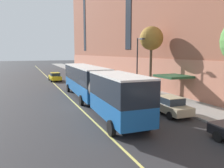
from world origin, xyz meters
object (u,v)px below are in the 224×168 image
object	(u,v)px
city_bus	(94,83)
parked_car_navy_2	(113,86)
fire_hydrant	(122,86)
street_lamp	(138,60)
parked_car_champagne_0	(96,79)
parked_car_darkgray_4	(85,75)
street_tree_mid_block	(151,39)
parked_car_champagne_5	(169,105)
taxi_cab	(55,77)

from	to	relation	value
city_bus	parked_car_navy_2	world-z (taller)	city_bus
fire_hydrant	street_lamp	bearing A→B (deg)	-88.73
parked_car_champagne_0	parked_car_navy_2	world-z (taller)	same
city_bus	parked_car_darkgray_4	distance (m)	21.82
parked_car_darkgray_4	street_tree_mid_block	bearing A→B (deg)	-79.42
street_tree_mid_block	fire_hydrant	bearing A→B (deg)	111.58
city_bus	parked_car_navy_2	distance (m)	7.72
parked_car_darkgray_4	parked_car_champagne_0	bearing A→B (deg)	-91.69
parked_car_champagne_5	fire_hydrant	xyz separation A→B (m)	(1.73, 13.22, -0.29)
parked_car_champagne_0	parked_car_champagne_5	world-z (taller)	same
parked_car_champagne_5	taxi_cab	world-z (taller)	same
street_tree_mid_block	street_lamp	world-z (taller)	street_tree_mid_block
parked_car_navy_2	fire_hydrant	distance (m)	2.31
city_bus	parked_car_navy_2	size ratio (longest dim) A/B	4.65
fire_hydrant	parked_car_champagne_5	bearing A→B (deg)	-97.48
parked_car_navy_2	parked_car_champagne_5	bearing A→B (deg)	-89.50
city_bus	parked_car_champagne_0	bearing A→B (deg)	71.12
parked_car_navy_2	street_lamp	bearing A→B (deg)	-58.32
parked_car_champagne_5	fire_hydrant	size ratio (longest dim) A/B	6.41
parked_car_champagne_5	street_tree_mid_block	bearing A→B (deg)	67.46
parked_car_champagne_5	street_tree_mid_block	distance (m)	11.09
taxi_cab	street_tree_mid_block	world-z (taller)	street_tree_mid_block
parked_car_darkgray_4	fire_hydrant	size ratio (longest dim) A/B	6.63
parked_car_navy_2	fire_hydrant	xyz separation A→B (m)	(1.84, 1.36, -0.29)
city_bus	taxi_cab	xyz separation A→B (m)	(-1.04, 20.13, -1.34)
parked_car_darkgray_4	street_lamp	bearing A→B (deg)	-84.63
parked_car_champagne_5	city_bus	bearing A→B (deg)	129.20
parked_car_navy_2	street_lamp	size ratio (longest dim) A/B	0.64
parked_car_navy_2	street_tree_mid_block	world-z (taller)	street_tree_mid_block
parked_car_champagne_5	fire_hydrant	distance (m)	13.33
parked_car_navy_2	parked_car_champagne_5	world-z (taller)	same
parked_car_champagne_0	street_lamp	size ratio (longest dim) A/B	0.64
parked_car_darkgray_4	fire_hydrant	distance (m)	13.97
taxi_cab	city_bus	bearing A→B (deg)	-87.04
parked_car_navy_2	street_tree_mid_block	distance (m)	7.79
street_lamp	fire_hydrant	xyz separation A→B (m)	(-0.10, 4.51, -3.81)
parked_car_darkgray_4	street_lamp	distance (m)	18.79
parked_car_champagne_5	fire_hydrant	world-z (taller)	parked_car_champagne_5
parked_car_darkgray_4	taxi_cab	size ratio (longest dim) A/B	1.10
street_lamp	parked_car_darkgray_4	bearing A→B (deg)	95.37
parked_car_champagne_0	street_tree_mid_block	distance (m)	13.00
city_bus	taxi_cab	size ratio (longest dim) A/B	4.62
parked_car_darkgray_4	parked_car_champagne_5	xyz separation A→B (m)	(-0.11, -27.08, -0.00)
parked_car_champagne_5	parked_car_navy_2	bearing A→B (deg)	90.50
city_bus	parked_car_champagne_5	bearing A→B (deg)	-50.80
parked_car_champagne_0	parked_car_navy_2	distance (m)	7.65
street_tree_mid_block	street_lamp	distance (m)	3.06
parked_car_darkgray_4	city_bus	bearing A→B (deg)	-102.97
taxi_cab	fire_hydrant	distance (m)	14.85
parked_car_champagne_0	taxi_cab	size ratio (longest dim) A/B	0.99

